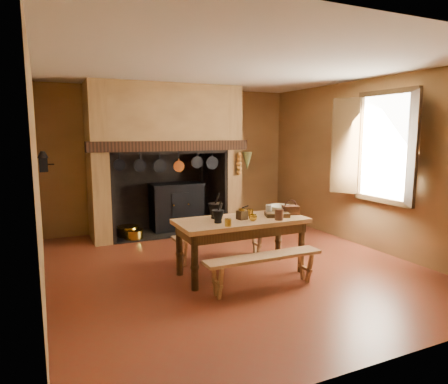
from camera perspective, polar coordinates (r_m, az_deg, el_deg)
name	(u,v)px	position (r m, az deg, el deg)	size (l,w,h in m)	color
floor	(233,266)	(5.92, 1.24, -10.49)	(5.50, 5.50, 0.00)	maroon
ceiling	(233,68)	(5.67, 1.34, 17.35)	(5.50, 5.50, 0.00)	silver
back_wall	(173,159)	(8.18, -7.23, 4.74)	(5.00, 0.02, 2.80)	olive
wall_left	(38,179)	(5.06, -25.08, 1.70)	(0.02, 5.50, 2.80)	olive
wall_right	(367,164)	(7.08, 19.81, 3.73)	(0.02, 5.50, 2.80)	olive
wall_front	(386,200)	(3.40, 22.11, -1.09)	(5.00, 0.02, 2.80)	olive
chimney_breast	(165,139)	(7.65, -8.44, 7.55)	(2.95, 0.96, 2.80)	olive
iron_range	(177,206)	(7.99, -6.74, -1.96)	(1.12, 0.55, 1.60)	black
hearth_pans	(129,233)	(7.61, -13.41, -5.67)	(0.51, 0.62, 0.20)	#B28E29
hanging_pans	(171,165)	(7.18, -7.54, 3.90)	(1.92, 0.29, 0.27)	black
onion_string	(239,164)	(7.67, 2.13, 4.04)	(0.12, 0.10, 0.46)	#9A551C
herb_bunch	(247,161)	(7.75, 3.32, 4.44)	(0.20, 0.20, 0.35)	#4F5628
window	(380,147)	(6.68, 21.42, 5.97)	(0.39, 1.75, 1.76)	white
wall_coffee_mill	(43,160)	(6.59, -24.43, 4.17)	(0.23, 0.16, 0.31)	black
work_table	(241,228)	(5.45, 2.47, -5.10)	(1.77, 0.79, 0.77)	tan
bench_front	(264,264)	(5.02, 5.71, -10.16)	(1.54, 0.27, 0.43)	tan
bench_back	(221,239)	(6.10, -0.36, -6.80)	(1.51, 0.26, 0.43)	tan
mortar_large	(215,210)	(5.43, -1.24, -2.58)	(0.21, 0.21, 0.35)	black
mortar_small	(218,216)	(5.16, -0.86, -3.41)	(0.17, 0.17, 0.29)	black
coffee_grinder	(242,214)	(5.38, 2.59, -3.19)	(0.17, 0.14, 0.19)	#3D2813
brass_mug_a	(228,223)	(4.99, 0.58, -4.39)	(0.08, 0.08, 0.09)	#B28E29
brass_mug_b	(250,212)	(5.61, 3.76, -2.93)	(0.09, 0.09, 0.10)	#B28E29
mixing_bowl	(280,208)	(5.98, 7.97, -2.33)	(0.36, 0.36, 0.09)	#B1AB88
stoneware_crock	(279,215)	(5.39, 7.87, -3.23)	(0.11, 0.11, 0.14)	#4E2D1D
glass_jar	(269,210)	(5.67, 6.41, -2.57)	(0.09, 0.09, 0.15)	beige
wicker_basket	(291,209)	(5.79, 9.49, -2.47)	(0.26, 0.22, 0.21)	#4F2B17
wooden_tray	(277,214)	(5.62, 7.59, -3.20)	(0.32, 0.23, 0.06)	#3D2813
brass_cup	(253,218)	(5.30, 4.16, -3.69)	(0.11, 0.11, 0.09)	#B28E29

